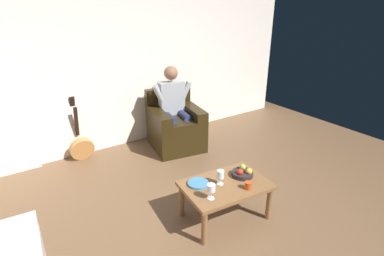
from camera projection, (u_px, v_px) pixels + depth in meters
The scene contains 12 objects.
ground_plane at pixel (247, 232), 3.07m from camera, with size 7.00×7.00×0.00m, color brown.
wall_back at pixel (130, 62), 4.65m from camera, with size 6.23×0.06×2.65m, color silver.
armchair at pixel (175, 127), 4.80m from camera, with size 0.88×0.92×0.91m.
person_seated at pixel (174, 105), 4.69m from camera, with size 0.66×0.60×1.29m.
coffee_table at pixel (226, 189), 3.16m from camera, with size 0.96×0.68×0.42m.
guitar at pixel (82, 146), 4.44m from camera, with size 0.35×0.29×0.94m.
radiator at pixel (11, 152), 4.04m from camera, with size 0.66×0.06×0.63m, color white.
wine_glass_near at pixel (211, 189), 2.85m from camera, with size 0.08×0.08×0.16m.
wine_glass_far at pixel (220, 175), 3.09m from camera, with size 0.07×0.07×0.16m.
fruit_bowl at pixel (243, 173), 3.27m from camera, with size 0.23×0.23×0.11m.
decorative_dish at pixel (198, 183), 3.12m from camera, with size 0.22×0.22×0.02m, color teal.
candle_jar at pixel (248, 185), 3.04m from camera, with size 0.07×0.07×0.08m, color #B9451A.
Camera 1 is at (1.82, 1.70, 2.17)m, focal length 27.97 mm.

